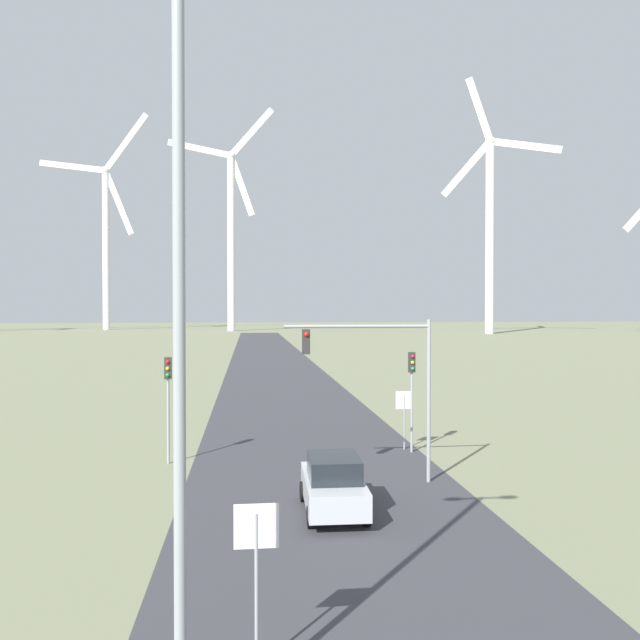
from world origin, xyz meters
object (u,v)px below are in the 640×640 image
at_px(traffic_light_post_near_left, 168,386).
at_px(wind_turbine_center, 231,225).
at_px(traffic_light_post_near_right, 412,379).
at_px(wind_turbine_left, 106,232).
at_px(wind_turbine_right, 490,218).
at_px(stop_sign_far, 404,409).
at_px(car_approaching, 333,484).
at_px(traffic_light_mast_overhead, 378,365).
at_px(streetlamp, 179,271).
at_px(stop_sign_near, 256,553).

relative_size(traffic_light_post_near_left, wind_turbine_center, 0.07).
bearing_deg(traffic_light_post_near_right, wind_turbine_left, 106.56).
bearing_deg(wind_turbine_right, traffic_light_post_near_left, -116.76).
height_order(stop_sign_far, wind_turbine_center, wind_turbine_center).
bearing_deg(car_approaching, traffic_light_post_near_right, 59.63).
bearing_deg(traffic_light_mast_overhead, wind_turbine_right, 66.76).
relative_size(streetlamp, wind_turbine_center, 0.17).
relative_size(stop_sign_far, wind_turbine_center, 0.04).
xyz_separation_m(traffic_light_post_near_right, wind_turbine_left, (-51.61, 173.61, 27.34)).
relative_size(streetlamp, stop_sign_far, 4.27).
distance_m(car_approaching, wind_turbine_center, 168.53).
bearing_deg(stop_sign_near, wind_turbine_left, 103.20).
bearing_deg(traffic_light_post_near_right, streetlamp, -114.40).
bearing_deg(wind_turbine_left, wind_turbine_right, -22.72).
height_order(streetlamp, wind_turbine_right, wind_turbine_right).
relative_size(traffic_light_post_near_left, traffic_light_post_near_right, 0.98).
relative_size(traffic_light_post_near_left, traffic_light_mast_overhead, 0.73).
distance_m(stop_sign_far, car_approaching, 9.57).
xyz_separation_m(streetlamp, stop_sign_far, (8.02, 18.69, -5.09)).
distance_m(stop_sign_near, car_approaching, 8.68).
height_order(car_approaching, wind_turbine_right, wind_turbine_right).
height_order(stop_sign_near, wind_turbine_left, wind_turbine_left).
xyz_separation_m(streetlamp, traffic_light_post_near_right, (8.22, 18.11, -3.69)).
bearing_deg(traffic_light_post_near_left, streetlamp, -82.20).
distance_m(streetlamp, stop_sign_near, 5.41).
distance_m(streetlamp, traffic_light_post_near_right, 20.23).
xyz_separation_m(stop_sign_near, stop_sign_far, (6.91, 16.67, -0.20)).
height_order(streetlamp, stop_sign_near, streetlamp).
xyz_separation_m(car_approaching, wind_turbine_left, (-47.00, 181.48, 29.70)).
height_order(car_approaching, wind_turbine_left, wind_turbine_left).
height_order(stop_sign_near, traffic_light_post_near_left, traffic_light_post_near_left).
relative_size(streetlamp, traffic_light_mast_overhead, 1.89).
xyz_separation_m(stop_sign_far, traffic_light_mast_overhead, (-2.33, -5.33, 2.51)).
distance_m(stop_sign_far, wind_turbine_center, 160.35).
height_order(traffic_light_post_near_left, traffic_light_mast_overhead, traffic_light_mast_overhead).
distance_m(stop_sign_near, traffic_light_post_near_right, 17.64).
xyz_separation_m(streetlamp, wind_turbine_right, (63.12, 147.13, 23.21)).
distance_m(streetlamp, car_approaching, 12.44).
distance_m(traffic_light_post_near_left, wind_turbine_left, 181.33).
bearing_deg(wind_turbine_left, streetlamp, -77.25).
distance_m(stop_sign_near, wind_turbine_left, 196.94).
bearing_deg(stop_sign_near, wind_turbine_center, 91.78).
bearing_deg(stop_sign_far, wind_turbine_right, 66.78).
relative_size(traffic_light_mast_overhead, wind_turbine_left, 0.09).
distance_m(wind_turbine_left, wind_turbine_right, 115.48).
bearing_deg(stop_sign_far, streetlamp, -113.23).
bearing_deg(car_approaching, streetlamp, -109.40).
relative_size(stop_sign_near, traffic_light_mast_overhead, 0.49).
height_order(traffic_light_mast_overhead, car_approaching, traffic_light_mast_overhead).
bearing_deg(streetlamp, traffic_light_post_near_left, 97.80).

